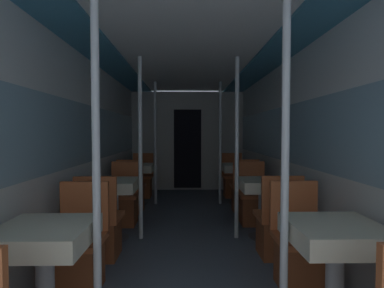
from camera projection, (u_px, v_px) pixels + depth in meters
The scene contains 26 objects.
wall_left at pixel (88, 145), 3.94m from camera, with size 0.05×8.50×2.30m.
wall_right at pixel (287, 145), 3.99m from camera, with size 0.05×8.50×2.30m.
ceiling_panel at pixel (189, 57), 3.92m from camera, with size 2.65×8.50×0.07m.
bulkhead_far at pixel (188, 141), 7.04m from camera, with size 2.59×0.09×2.30m.
dining_table_left_0 at pixel (44, 245), 1.93m from camera, with size 0.59×0.59×0.75m.
chair_left_far_0 at pixel (78, 257), 2.54m from camera, with size 0.43×0.43×0.91m.
support_pole_left_0 at pixel (96, 163), 1.92m from camera, with size 0.05×0.05×2.30m.
dining_table_left_1 at pixel (114, 190), 3.78m from camera, with size 0.59×0.59×0.75m.
chair_left_near_1 at pixel (101, 232), 3.20m from camera, with size 0.43×0.43×0.91m.
chair_left_far_1 at pixel (124, 205), 4.39m from camera, with size 0.43×0.43×0.91m.
support_pole_left_1 at pixel (140, 148), 3.77m from camera, with size 0.05×0.05×2.30m.
dining_table_left_2 at pixel (137, 171), 5.63m from camera, with size 0.59×0.59×0.75m.
chair_left_near_2 at pixel (132, 195), 5.05m from camera, with size 0.43×0.43×0.91m.
chair_left_far_2 at pixel (142, 183), 6.24m from camera, with size 0.43×0.43×0.91m.
support_pole_left_2 at pixel (155, 143), 5.61m from camera, with size 0.05×0.05×2.30m.
dining_table_right_0 at pixel (335, 243), 1.97m from camera, with size 0.59×0.59×0.75m.
chair_right_far_0 at pixel (300, 256), 2.58m from camera, with size 0.43×0.43×0.91m.
support_pole_right_0 at pixel (285, 163), 1.94m from camera, with size 0.05×0.05×2.30m.
dining_table_right_1 at pixel (263, 190), 3.82m from camera, with size 0.59×0.59×0.75m.
chair_right_near_1 at pixel (277, 231), 3.24m from camera, with size 0.43×0.43×0.91m.
chair_right_far_1 at pixel (253, 204), 4.43m from camera, with size 0.43×0.43×0.91m.
support_pole_right_1 at pixel (237, 148), 3.79m from camera, with size 0.05×0.05×2.30m.
dining_table_right_2 at pixel (238, 171), 5.67m from camera, with size 0.59×0.59×0.75m.
chair_right_near_2 at pixel (244, 195), 5.08m from camera, with size 0.43×0.43×0.91m.
chair_right_far_2 at pixel (233, 183), 6.27m from camera, with size 0.43×0.43×0.91m.
support_pole_right_2 at pixel (220, 143), 5.64m from camera, with size 0.05×0.05×2.30m.
Camera 1 is at (-0.03, -1.11, 1.35)m, focal length 28.00 mm.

